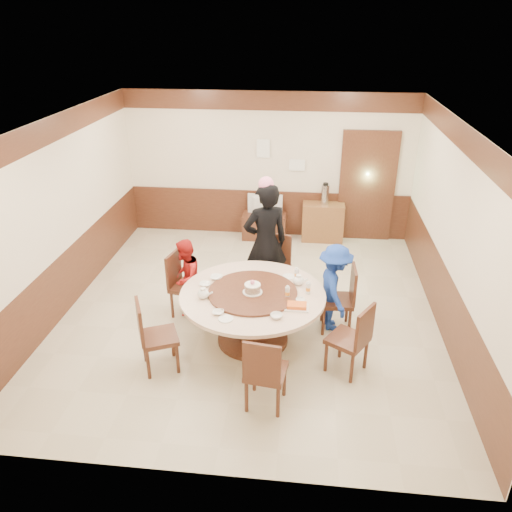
# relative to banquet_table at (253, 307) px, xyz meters

# --- Properties ---
(room) EXTENTS (6.00, 6.04, 2.84)m
(room) POSITION_rel_banquet_table_xyz_m (-0.12, 0.76, 0.55)
(room) COLOR beige
(room) RESTS_ON ground
(banquet_table) EXTENTS (1.92, 1.92, 0.78)m
(banquet_table) POSITION_rel_banquet_table_xyz_m (0.00, 0.00, 0.00)
(banquet_table) COLOR #482416
(banquet_table) RESTS_ON ground
(chair_0) EXTENTS (0.47, 0.46, 0.97)m
(chair_0) POSITION_rel_banquet_table_xyz_m (1.15, 0.43, -0.23)
(chair_0) COLOR #482416
(chair_0) RESTS_ON ground
(chair_1) EXTENTS (0.54, 0.54, 0.97)m
(chair_1) POSITION_rel_banquet_table_xyz_m (0.19, 1.29, -0.23)
(chair_1) COLOR #482416
(chair_1) RESTS_ON ground
(chair_2) EXTENTS (0.53, 0.53, 0.97)m
(chair_2) POSITION_rel_banquet_table_xyz_m (-1.05, 0.59, -0.23)
(chair_2) COLOR #482416
(chair_2) RESTS_ON ground
(chair_3) EXTENTS (0.59, 0.58, 0.97)m
(chair_3) POSITION_rel_banquet_table_xyz_m (-1.11, -0.70, -0.23)
(chair_3) COLOR #482416
(chair_3) RESTS_ON ground
(chair_4) EXTENTS (0.49, 0.50, 0.97)m
(chair_4) POSITION_rel_banquet_table_xyz_m (0.29, -1.22, -0.23)
(chair_4) COLOR #482416
(chair_4) RESTS_ON ground
(chair_5) EXTENTS (0.61, 0.61, 0.97)m
(chair_5) POSITION_rel_banquet_table_xyz_m (1.25, -0.50, -0.23)
(chair_5) COLOR #482416
(chair_5) RESTS_ON ground
(person_standing) EXTENTS (0.81, 0.69, 1.89)m
(person_standing) POSITION_rel_banquet_table_xyz_m (0.06, 1.18, 0.41)
(person_standing) COLOR black
(person_standing) RESTS_ON ground
(person_red) EXTENTS (0.50, 0.61, 1.17)m
(person_red) POSITION_rel_banquet_table_xyz_m (-1.06, 0.63, 0.05)
(person_red) COLOR #AD1817
(person_red) RESTS_ON ground
(person_blue) EXTENTS (0.63, 0.90, 1.27)m
(person_blue) POSITION_rel_banquet_table_xyz_m (1.08, 0.46, 0.10)
(person_blue) COLOR #18379B
(person_blue) RESTS_ON ground
(birthday_cake) EXTENTS (0.26, 0.26, 0.18)m
(birthday_cake) POSITION_rel_banquet_table_xyz_m (0.00, -0.03, 0.31)
(birthday_cake) COLOR white
(birthday_cake) RESTS_ON banquet_table
(teapot_left) EXTENTS (0.17, 0.15, 0.13)m
(teapot_left) POSITION_rel_banquet_table_xyz_m (-0.62, -0.19, 0.28)
(teapot_left) COLOR white
(teapot_left) RESTS_ON banquet_table
(teapot_right) EXTENTS (0.17, 0.15, 0.13)m
(teapot_right) POSITION_rel_banquet_table_xyz_m (0.59, 0.30, 0.28)
(teapot_right) COLOR white
(teapot_right) RESTS_ON banquet_table
(bowl_0) EXTENTS (0.17, 0.17, 0.04)m
(bowl_0) POSITION_rel_banquet_table_xyz_m (-0.54, 0.34, 0.24)
(bowl_0) COLOR white
(bowl_0) RESTS_ON banquet_table
(bowl_1) EXTENTS (0.15, 0.15, 0.05)m
(bowl_1) POSITION_rel_banquet_table_xyz_m (0.35, -0.55, 0.24)
(bowl_1) COLOR white
(bowl_1) RESTS_ON banquet_table
(bowl_2) EXTENTS (0.14, 0.14, 0.03)m
(bowl_2) POSITION_rel_banquet_table_xyz_m (-0.36, -0.54, 0.23)
(bowl_2) COLOR white
(bowl_2) RESTS_ON banquet_table
(bowl_3) EXTENTS (0.12, 0.12, 0.04)m
(bowl_3) POSITION_rel_banquet_table_xyz_m (0.63, -0.14, 0.24)
(bowl_3) COLOR white
(bowl_3) RESTS_ON banquet_table
(bowl_4) EXTENTS (0.15, 0.15, 0.04)m
(bowl_4) POSITION_rel_banquet_table_xyz_m (-0.66, 0.14, 0.23)
(bowl_4) COLOR white
(bowl_4) RESTS_ON banquet_table
(saucer_near) EXTENTS (0.18, 0.18, 0.01)m
(saucer_near) POSITION_rel_banquet_table_xyz_m (-0.25, -0.65, 0.22)
(saucer_near) COLOR white
(saucer_near) RESTS_ON banquet_table
(saucer_far) EXTENTS (0.18, 0.18, 0.01)m
(saucer_far) POSITION_rel_banquet_table_xyz_m (0.45, 0.50, 0.22)
(saucer_far) COLOR white
(saucer_far) RESTS_ON banquet_table
(shrimp_platter) EXTENTS (0.30, 0.20, 0.06)m
(shrimp_platter) POSITION_rel_banquet_table_xyz_m (0.59, -0.31, 0.24)
(shrimp_platter) COLOR white
(shrimp_platter) RESTS_ON banquet_table
(bottle_0) EXTENTS (0.06, 0.06, 0.16)m
(bottle_0) POSITION_rel_banquet_table_xyz_m (0.46, -0.07, 0.30)
(bottle_0) COLOR silver
(bottle_0) RESTS_ON banquet_table
(bottle_1) EXTENTS (0.06, 0.06, 0.16)m
(bottle_1) POSITION_rel_banquet_table_xyz_m (0.72, 0.07, 0.30)
(bottle_1) COLOR silver
(bottle_1) RESTS_ON banquet_table
(bottle_2) EXTENTS (0.06, 0.06, 0.16)m
(bottle_2) POSITION_rel_banquet_table_xyz_m (0.56, 0.45, 0.30)
(bottle_2) COLOR silver
(bottle_2) RESTS_ON banquet_table
(tv_stand) EXTENTS (0.85, 0.45, 0.50)m
(tv_stand) POSITION_rel_banquet_table_xyz_m (-0.18, 3.50, -0.28)
(tv_stand) COLOR #482416
(tv_stand) RESTS_ON ground
(television) EXTENTS (0.68, 0.11, 0.39)m
(television) POSITION_rel_banquet_table_xyz_m (-0.18, 3.50, 0.16)
(television) COLOR gray
(television) RESTS_ON tv_stand
(side_cabinet) EXTENTS (0.80, 0.40, 0.75)m
(side_cabinet) POSITION_rel_banquet_table_xyz_m (0.97, 3.53, -0.16)
(side_cabinet) COLOR brown
(side_cabinet) RESTS_ON ground
(thermos) EXTENTS (0.15, 0.15, 0.38)m
(thermos) POSITION_rel_banquet_table_xyz_m (0.98, 3.53, 0.41)
(thermos) COLOR silver
(thermos) RESTS_ON side_cabinet
(notice_left) EXTENTS (0.25, 0.00, 0.35)m
(notice_left) POSITION_rel_banquet_table_xyz_m (-0.23, 3.70, 1.22)
(notice_left) COLOR white
(notice_left) RESTS_ON room
(notice_right) EXTENTS (0.30, 0.00, 0.22)m
(notice_right) POSITION_rel_banquet_table_xyz_m (0.42, 3.70, 0.92)
(notice_right) COLOR white
(notice_right) RESTS_ON room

